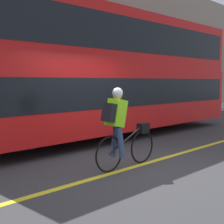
{
  "coord_description": "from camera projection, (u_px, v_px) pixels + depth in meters",
  "views": [
    {
      "loc": [
        -4.81,
        -4.43,
        1.8
      ],
      "look_at": [
        0.74,
        1.22,
        1.02
      ],
      "focal_mm": 50.0,
      "sensor_mm": 36.0,
      "label": 1
    }
  ],
  "objects": [
    {
      "name": "cyclist_on_bike",
      "position": [
        121.0,
        126.0,
        6.32
      ],
      "size": [
        1.74,
        0.32,
        1.68
      ],
      "color": "black",
      "rests_on": "ground_plane"
    },
    {
      "name": "road_center_line",
      "position": [
        133.0,
        167.0,
        6.55
      ],
      "size": [
        50.0,
        0.14,
        0.01
      ],
      "primitive_type": "cube",
      "color": "yellow",
      "rests_on": "ground_plane"
    },
    {
      "name": "bus",
      "position": [
        113.0,
        70.0,
        10.09
      ],
      "size": [
        10.25,
        2.5,
        3.9
      ],
      "color": "black",
      "rests_on": "ground_plane"
    },
    {
      "name": "ground_plane",
      "position": [
        127.0,
        166.0,
        6.68
      ],
      "size": [
        80.0,
        80.0,
        0.0
      ],
      "primitive_type": "plane",
      "color": "#38383A"
    },
    {
      "name": "trash_bin",
      "position": [
        33.0,
        114.0,
        10.94
      ],
      "size": [
        0.46,
        0.46,
        0.96
      ],
      "color": "#515156",
      "rests_on": "sidewalk_curb"
    },
    {
      "name": "sidewalk_curb",
      "position": [
        10.0,
        133.0,
        10.49
      ],
      "size": [
        60.0,
        1.96,
        0.16
      ],
      "color": "#A8A399",
      "rests_on": "ground_plane"
    }
  ]
}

